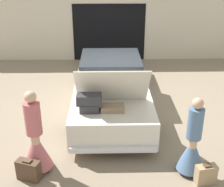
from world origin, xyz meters
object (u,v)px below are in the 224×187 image
object	(u,v)px
car	(111,84)
suitcase_beside_right_person	(206,174)
suitcase_beside_left_person	(29,170)
person_right	(192,147)
person_left	(36,143)

from	to	relation	value
car	suitcase_beside_right_person	distance (m)	3.88
suitcase_beside_left_person	suitcase_beside_right_person	xyz separation A→B (m)	(3.35, -0.18, -0.01)
car	person_right	bearing A→B (deg)	-64.02
person_left	suitcase_beside_right_person	distance (m)	3.30
suitcase_beside_left_person	suitcase_beside_right_person	bearing A→B (deg)	-3.08
person_left	suitcase_beside_left_person	xyz separation A→B (m)	(-0.12, -0.30, -0.41)
car	person_right	distance (m)	3.46
suitcase_beside_right_person	suitcase_beside_left_person	bearing A→B (deg)	176.92
person_left	car	bearing A→B (deg)	138.40
person_right	suitcase_beside_right_person	size ratio (longest dim) A/B	3.86
car	person_left	distance (m)	3.33
suitcase_beside_right_person	person_left	bearing A→B (deg)	171.49
suitcase_beside_left_person	person_right	bearing A→B (deg)	2.94
person_left	person_right	size ratio (longest dim) A/B	1.06
car	suitcase_beside_left_person	distance (m)	3.68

